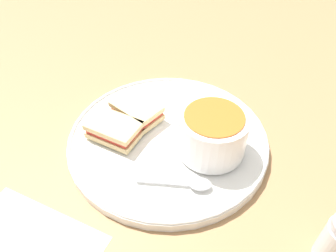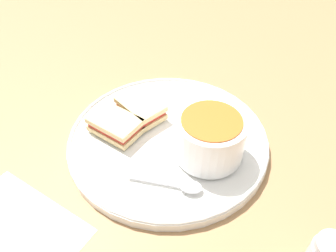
# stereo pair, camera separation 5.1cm
# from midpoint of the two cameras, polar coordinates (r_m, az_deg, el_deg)

# --- Properties ---
(ground_plane) EXTENTS (2.40, 2.40, 0.00)m
(ground_plane) POSITION_cam_midpoint_polar(r_m,az_deg,el_deg) (0.58, 2.49, -3.02)
(ground_plane) COLOR #9E754C
(plate) EXTENTS (0.35, 0.35, 0.02)m
(plate) POSITION_cam_midpoint_polar(r_m,az_deg,el_deg) (0.57, 2.52, -2.30)
(plate) COLOR white
(plate) RESTS_ON ground_plane
(soup_bowl) EXTENTS (0.11, 0.11, 0.07)m
(soup_bowl) POSITION_cam_midpoint_polar(r_m,az_deg,el_deg) (0.52, 10.08, -1.99)
(soup_bowl) COLOR white
(soup_bowl) RESTS_ON plate
(spoon) EXTENTS (0.12, 0.03, 0.01)m
(spoon) POSITION_cam_midpoint_polar(r_m,az_deg,el_deg) (0.49, 5.96, -10.50)
(spoon) COLOR silver
(spoon) RESTS_ON plate
(sandwich_half_near) EXTENTS (0.10, 0.09, 0.03)m
(sandwich_half_near) POSITION_cam_midpoint_polar(r_m,az_deg,el_deg) (0.60, -2.39, 3.04)
(sandwich_half_near) COLOR #DBBC7F
(sandwich_half_near) RESTS_ON plate
(sandwich_half_far) EXTENTS (0.10, 0.08, 0.03)m
(sandwich_half_far) POSITION_cam_midpoint_polar(r_m,az_deg,el_deg) (0.57, -6.66, 0.09)
(sandwich_half_far) COLOR #DBBC7F
(sandwich_half_far) RESTS_ON plate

